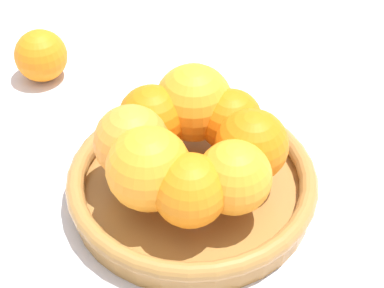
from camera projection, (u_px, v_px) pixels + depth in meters
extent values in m
plane|color=silver|center=(192.00, 197.00, 0.66)|extent=(4.00, 4.00, 0.00)
cylinder|color=#A57238|center=(192.00, 191.00, 0.66)|extent=(0.24, 0.24, 0.02)
torus|color=#A57238|center=(192.00, 178.00, 0.65)|extent=(0.25, 0.25, 0.02)
sphere|color=orange|center=(152.00, 119.00, 0.64)|extent=(0.07, 0.07, 0.07)
sphere|color=orange|center=(131.00, 143.00, 0.61)|extent=(0.07, 0.07, 0.07)
sphere|color=orange|center=(149.00, 169.00, 0.58)|extent=(0.08, 0.08, 0.08)
sphere|color=orange|center=(189.00, 190.00, 0.57)|extent=(0.07, 0.07, 0.07)
sphere|color=orange|center=(234.00, 177.00, 0.58)|extent=(0.07, 0.07, 0.07)
sphere|color=orange|center=(251.00, 143.00, 0.62)|extent=(0.07, 0.07, 0.07)
sphere|color=orange|center=(231.00, 120.00, 0.65)|extent=(0.06, 0.06, 0.06)
sphere|color=orange|center=(195.00, 103.00, 0.66)|extent=(0.08, 0.08, 0.08)
sphere|color=orange|center=(41.00, 56.00, 0.80)|extent=(0.07, 0.07, 0.07)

